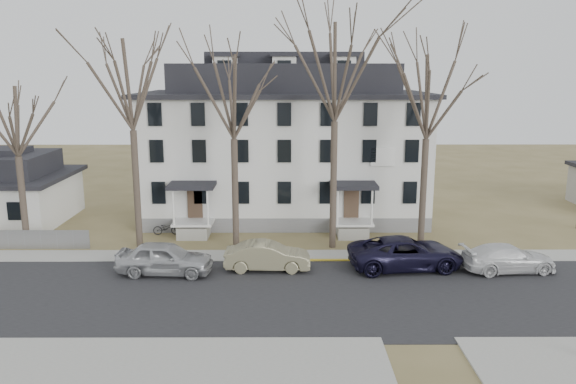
{
  "coord_description": "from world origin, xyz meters",
  "views": [
    {
      "loc": [
        -1.89,
        -23.66,
        10.73
      ],
      "look_at": [
        -1.77,
        9.0,
        3.69
      ],
      "focal_mm": 35.0,
      "sensor_mm": 36.0,
      "label": 1
    }
  ],
  "objects_px": {
    "boarding_house": "(285,145)",
    "car_navy": "(406,254)",
    "tree_far_left": "(130,78)",
    "bicycle_left": "(167,229)",
    "tree_center": "(335,65)",
    "small_house": "(8,191)",
    "car_tan": "(267,257)",
    "car_white": "(508,259)",
    "tree_mid_right": "(428,91)",
    "car_silver": "(165,259)",
    "tree_bungalow": "(14,116)",
    "tree_mid_left": "(233,91)"
  },
  "relations": [
    {
      "from": "tree_far_left",
      "to": "tree_center",
      "type": "xyz_separation_m",
      "value": [
        12.0,
        0.0,
        0.74
      ]
    },
    {
      "from": "tree_far_left",
      "to": "boarding_house",
      "type": "bearing_deg",
      "value": 42.18
    },
    {
      "from": "tree_mid_right",
      "to": "car_tan",
      "type": "xyz_separation_m",
      "value": [
        -9.41,
        -4.14,
        -8.83
      ]
    },
    {
      "from": "boarding_house",
      "to": "car_navy",
      "type": "relative_size",
      "value": 3.31
    },
    {
      "from": "boarding_house",
      "to": "car_tan",
      "type": "bearing_deg",
      "value": -94.24
    },
    {
      "from": "car_navy",
      "to": "tree_far_left",
      "type": "bearing_deg",
      "value": 70.06
    },
    {
      "from": "car_tan",
      "to": "bicycle_left",
      "type": "bearing_deg",
      "value": 46.84
    },
    {
      "from": "small_house",
      "to": "car_navy",
      "type": "height_order",
      "value": "small_house"
    },
    {
      "from": "boarding_house",
      "to": "car_silver",
      "type": "bearing_deg",
      "value": -116.39
    },
    {
      "from": "small_house",
      "to": "tree_center",
      "type": "bearing_deg",
      "value": -15.08
    },
    {
      "from": "tree_mid_right",
      "to": "car_silver",
      "type": "height_order",
      "value": "tree_mid_right"
    },
    {
      "from": "tree_center",
      "to": "bicycle_left",
      "type": "height_order",
      "value": "tree_center"
    },
    {
      "from": "tree_far_left",
      "to": "car_silver",
      "type": "relative_size",
      "value": 2.67
    },
    {
      "from": "car_navy",
      "to": "car_white",
      "type": "xyz_separation_m",
      "value": [
        5.5,
        -0.48,
        -0.14
      ]
    },
    {
      "from": "tree_bungalow",
      "to": "car_silver",
      "type": "height_order",
      "value": "tree_bungalow"
    },
    {
      "from": "tree_mid_left",
      "to": "bicycle_left",
      "type": "relative_size",
      "value": 7.1
    },
    {
      "from": "tree_mid_right",
      "to": "car_silver",
      "type": "distance_m",
      "value": 17.92
    },
    {
      "from": "car_navy",
      "to": "tree_bungalow",
      "type": "bearing_deg",
      "value": 74.28
    },
    {
      "from": "bicycle_left",
      "to": "car_navy",
      "type": "bearing_deg",
      "value": -118.05
    },
    {
      "from": "tree_mid_right",
      "to": "car_tan",
      "type": "height_order",
      "value": "tree_mid_right"
    },
    {
      "from": "small_house",
      "to": "bicycle_left",
      "type": "bearing_deg",
      "value": -16.53
    },
    {
      "from": "boarding_house",
      "to": "tree_bungalow",
      "type": "distance_m",
      "value": 18.17
    },
    {
      "from": "car_tan",
      "to": "car_navy",
      "type": "bearing_deg",
      "value": -87.42
    },
    {
      "from": "tree_far_left",
      "to": "car_navy",
      "type": "relative_size",
      "value": 2.18
    },
    {
      "from": "car_tan",
      "to": "tree_bungalow",
      "type": "bearing_deg",
      "value": 75.6
    },
    {
      "from": "tree_mid_right",
      "to": "bicycle_left",
      "type": "relative_size",
      "value": 7.1
    },
    {
      "from": "boarding_house",
      "to": "car_tan",
      "type": "height_order",
      "value": "boarding_house"
    },
    {
      "from": "small_house",
      "to": "car_tan",
      "type": "xyz_separation_m",
      "value": [
        19.09,
        -10.34,
        -1.48
      ]
    },
    {
      "from": "tree_mid_left",
      "to": "tree_mid_right",
      "type": "xyz_separation_m",
      "value": [
        11.5,
        0.0,
        0.0
      ]
    },
    {
      "from": "small_house",
      "to": "car_white",
      "type": "distance_m",
      "value": 33.96
    },
    {
      "from": "boarding_house",
      "to": "small_house",
      "type": "distance_m",
      "value": 20.34
    },
    {
      "from": "small_house",
      "to": "bicycle_left",
      "type": "xyz_separation_m",
      "value": [
        12.14,
        -3.6,
        -1.78
      ]
    },
    {
      "from": "tree_center",
      "to": "car_navy",
      "type": "xyz_separation_m",
      "value": [
        3.72,
        -3.93,
        -10.21
      ]
    },
    {
      "from": "tree_far_left",
      "to": "car_tan",
      "type": "height_order",
      "value": "tree_far_left"
    },
    {
      "from": "boarding_house",
      "to": "car_navy",
      "type": "height_order",
      "value": "boarding_house"
    },
    {
      "from": "small_house",
      "to": "tree_mid_left",
      "type": "height_order",
      "value": "tree_mid_left"
    },
    {
      "from": "tree_center",
      "to": "car_tan",
      "type": "xyz_separation_m",
      "value": [
        -3.91,
        -4.14,
        -10.31
      ]
    },
    {
      "from": "tree_far_left",
      "to": "tree_mid_left",
      "type": "height_order",
      "value": "tree_far_left"
    },
    {
      "from": "tree_center",
      "to": "boarding_house",
      "type": "bearing_deg",
      "value": 110.2
    },
    {
      "from": "tree_mid_right",
      "to": "tree_far_left",
      "type": "bearing_deg",
      "value": 180.0
    },
    {
      "from": "boarding_house",
      "to": "tree_bungalow",
      "type": "height_order",
      "value": "boarding_house"
    },
    {
      "from": "car_silver",
      "to": "car_tan",
      "type": "height_order",
      "value": "car_silver"
    },
    {
      "from": "small_house",
      "to": "bicycle_left",
      "type": "height_order",
      "value": "small_house"
    },
    {
      "from": "tree_bungalow",
      "to": "car_navy",
      "type": "bearing_deg",
      "value": -9.8
    },
    {
      "from": "tree_far_left",
      "to": "tree_center",
      "type": "relative_size",
      "value": 0.93
    },
    {
      "from": "tree_far_left",
      "to": "bicycle_left",
      "type": "height_order",
      "value": "tree_far_left"
    },
    {
      "from": "car_white",
      "to": "bicycle_left",
      "type": "xyz_separation_m",
      "value": [
        -20.08,
        7.0,
        -0.26
      ]
    },
    {
      "from": "tree_mid_left",
      "to": "tree_center",
      "type": "distance_m",
      "value": 6.18
    },
    {
      "from": "tree_mid_left",
      "to": "bicycle_left",
      "type": "bearing_deg",
      "value": 151.92
    },
    {
      "from": "tree_mid_right",
      "to": "bicycle_left",
      "type": "height_order",
      "value": "tree_mid_right"
    }
  ]
}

